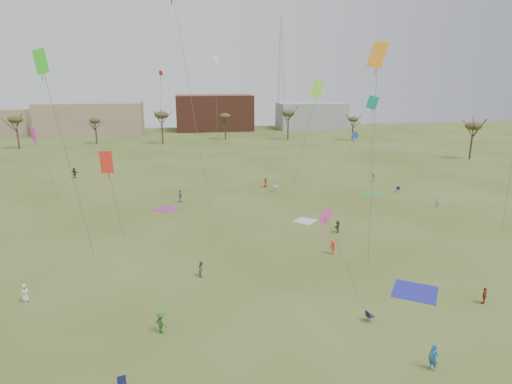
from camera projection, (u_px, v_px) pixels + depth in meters
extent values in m
plane|color=#425219|center=(281.00, 289.00, 37.07)|extent=(260.00, 260.00, 0.00)
imported|color=silver|center=(25.00, 293.00, 34.80)|extent=(0.81, 0.88, 1.51)
imported|color=#286220|center=(161.00, 323.00, 30.51)|extent=(1.11, 1.12, 1.55)
imported|color=#21649B|center=(433.00, 357.00, 26.55)|extent=(0.64, 0.76, 1.76)
imported|color=maroon|center=(484.00, 296.00, 34.45)|extent=(0.86, 0.77, 1.41)
imported|color=#7E6450|center=(202.00, 269.00, 39.26)|extent=(0.67, 0.80, 1.48)
imported|color=#4F4538|center=(338.00, 227.00, 50.38)|extent=(1.28, 1.28, 1.48)
imported|color=#E4422A|center=(333.00, 247.00, 44.20)|extent=(0.81, 1.13, 1.58)
imported|color=#768FC5|center=(437.00, 203.00, 60.26)|extent=(0.61, 0.54, 1.41)
imported|color=purple|center=(180.00, 196.00, 62.68)|extent=(0.68, 1.18, 1.90)
imported|color=white|center=(275.00, 186.00, 68.24)|extent=(1.00, 0.82, 1.90)
imported|color=#266521|center=(75.00, 173.00, 78.16)|extent=(1.76, 1.52, 1.92)
imported|color=#AB261D|center=(265.00, 183.00, 71.52)|extent=(0.82, 0.90, 1.55)
imported|color=#204994|center=(373.00, 178.00, 75.34)|extent=(0.86, 1.07, 1.45)
cube|color=#23269B|center=(415.00, 292.00, 36.53)|extent=(4.89, 4.89, 0.03)
cube|color=beige|center=(305.00, 221.00, 54.68)|extent=(3.38, 3.38, 0.03)
cube|color=#A0317F|center=(166.00, 209.00, 59.73)|extent=(4.11, 4.11, 0.03)
cube|color=green|center=(372.00, 194.00, 67.65)|extent=(3.59, 3.59, 0.03)
cube|color=#141A37|center=(122.00, 379.00, 24.93)|extent=(0.52, 0.26, 0.44)
cube|color=#131636|center=(370.00, 316.00, 32.02)|extent=(0.60, 0.60, 0.04)
cube|color=#131636|center=(368.00, 314.00, 31.88)|extent=(0.24, 0.52, 0.44)
cube|color=#141738|center=(398.00, 190.00, 68.47)|extent=(0.71, 0.71, 0.04)
cube|color=#141738|center=(398.00, 188.00, 68.59)|extent=(0.43, 0.46, 0.44)
cube|color=red|center=(106.00, 162.00, 42.11)|extent=(1.11, 1.11, 2.18)
cube|color=red|center=(107.00, 170.00, 42.31)|extent=(0.08, 0.08, 1.96)
cylinder|color=#4C4C51|center=(116.00, 203.00, 43.71)|extent=(1.01, 0.91, 8.69)
cube|color=#38E929|center=(41.00, 61.00, 34.66)|extent=(0.98, 0.98, 1.92)
cube|color=#38E929|center=(42.00, 70.00, 34.83)|extent=(0.08, 0.08, 1.73)
cylinder|color=#4C4C51|center=(70.00, 168.00, 37.80)|extent=(2.37, 1.41, 17.95)
cone|color=#ED4AA5|center=(325.00, 216.00, 33.66)|extent=(1.44, 0.10, 1.44)
cube|color=#ED4AA5|center=(325.00, 227.00, 33.89)|extent=(0.08, 0.08, 2.35)
cylinder|color=#4C4C51|center=(343.00, 259.00, 33.35)|extent=(2.27, 2.77, 6.24)
cube|color=orange|center=(378.00, 55.00, 37.42)|extent=(1.13, 1.13, 2.22)
cube|color=orange|center=(377.00, 64.00, 37.62)|extent=(0.08, 0.08, 2.00)
cylinder|color=#4C4C51|center=(373.00, 164.00, 38.20)|extent=(1.09, 3.22, 18.62)
cylinder|color=#4C4C51|center=(192.00, 106.00, 50.87)|extent=(3.59, 4.95, 26.90)
cone|color=blue|center=(355.00, 135.00, 66.86)|extent=(1.13, 0.08, 1.13)
cube|color=blue|center=(355.00, 139.00, 67.04)|extent=(0.08, 0.08, 1.85)
cylinder|color=#4C4C51|center=(347.00, 162.00, 67.11)|extent=(2.78, 1.19, 8.16)
cube|color=#DD27A8|center=(33.00, 134.00, 57.33)|extent=(0.99, 0.99, 1.94)
cube|color=#DD27A8|center=(34.00, 139.00, 57.50)|extent=(0.08, 0.08, 1.74)
cylinder|color=#4C4C51|center=(47.00, 169.00, 58.56)|extent=(2.55, 0.46, 9.45)
cube|color=#7FE426|center=(317.00, 89.00, 60.55)|extent=(1.20, 1.20, 2.36)
cube|color=#7FE426|center=(317.00, 95.00, 60.76)|extent=(0.08, 0.08, 2.12)
cylinder|color=#4C4C51|center=(304.00, 143.00, 62.69)|extent=(3.02, 1.04, 15.17)
cone|color=red|center=(161.00, 73.00, 81.13)|extent=(0.99, 0.07, 0.99)
cube|color=red|center=(161.00, 76.00, 81.29)|extent=(0.08, 0.08, 1.62)
cylinder|color=#4C4C51|center=(161.00, 120.00, 83.60)|extent=(1.18, 0.71, 17.63)
cube|color=teal|center=(372.00, 103.00, 69.77)|extent=(1.16, 1.16, 2.28)
cube|color=teal|center=(372.00, 108.00, 69.97)|extent=(0.08, 0.08, 2.05)
cylinder|color=#4C4C51|center=(371.00, 143.00, 70.67)|extent=(0.46, 1.53, 12.84)
cube|color=silver|center=(216.00, 60.00, 92.66)|extent=(0.96, 0.96, 1.64)
cube|color=silver|center=(216.00, 65.00, 92.91)|extent=(0.08, 0.08, 2.46)
cylinder|color=#4C4C51|center=(217.00, 109.00, 92.58)|extent=(0.77, 5.56, 20.41)
cylinder|color=#3A2B1E|center=(18.00, 139.00, 109.72)|extent=(0.40, 0.40, 5.10)
ellipsoid|color=#473D1E|center=(15.00, 120.00, 108.46)|extent=(3.57, 3.57, 1.87)
cylinder|color=#3A2B1E|center=(96.00, 136.00, 118.70)|extent=(0.40, 0.40, 4.32)
ellipsoid|color=#473D1E|center=(95.00, 121.00, 117.63)|extent=(3.02, 3.02, 1.58)
cylinder|color=#3A2B1E|center=(162.00, 134.00, 117.93)|extent=(0.40, 0.40, 5.40)
ellipsoid|color=#473D1E|center=(161.00, 115.00, 116.59)|extent=(3.78, 3.78, 1.98)
cylinder|color=#3A2B1E|center=(225.00, 132.00, 126.89)|extent=(0.40, 0.40, 4.68)
ellipsoid|color=#473D1E|center=(225.00, 116.00, 125.74)|extent=(3.28, 3.28, 1.72)
cylinder|color=#3A2B1E|center=(288.00, 131.00, 126.19)|extent=(0.40, 0.40, 5.28)
ellipsoid|color=#473D1E|center=(288.00, 113.00, 124.88)|extent=(3.70, 3.70, 1.94)
cylinder|color=#3A2B1E|center=(353.00, 133.00, 124.74)|extent=(0.40, 0.40, 4.20)
ellipsoid|color=#473D1E|center=(353.00, 119.00, 123.70)|extent=(2.94, 2.94, 1.54)
cylinder|color=#3A2B1E|center=(471.00, 148.00, 95.73)|extent=(0.40, 0.40, 5.04)
ellipsoid|color=#473D1E|center=(473.00, 126.00, 94.48)|extent=(3.53, 3.53, 1.85)
cube|color=#937F60|center=(91.00, 118.00, 138.96)|extent=(32.00, 14.00, 10.00)
cube|color=brown|center=(214.00, 112.00, 150.50)|extent=(26.00, 16.00, 12.00)
cube|color=gray|center=(311.00, 116.00, 155.15)|extent=(24.00, 12.00, 9.00)
cylinder|color=#9EA3A8|center=(283.00, 74.00, 156.50)|extent=(0.16, 0.16, 38.00)
cylinder|color=#9EA3A8|center=(279.00, 74.00, 157.00)|extent=(0.16, 0.16, 38.00)
cylinder|color=#9EA3A8|center=(280.00, 74.00, 155.52)|extent=(0.16, 0.16, 38.00)
cylinder|color=#9EA3A8|center=(281.00, 14.00, 151.10)|extent=(0.10, 0.10, 3.00)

